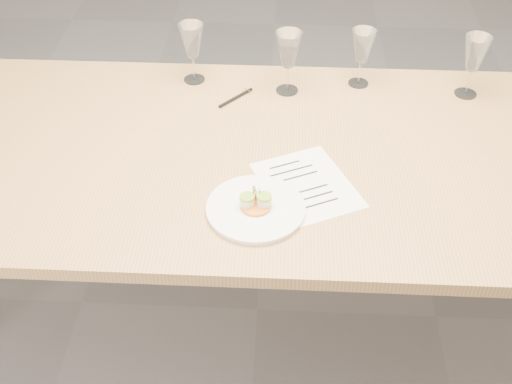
{
  "coord_description": "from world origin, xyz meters",
  "views": [
    {
      "loc": [
        0.07,
        -1.52,
        1.92
      ],
      "look_at": [
        0.01,
        -0.24,
        0.8
      ],
      "focal_mm": 45.0,
      "sensor_mm": 36.0,
      "label": 1
    }
  ],
  "objects_px": {
    "dining_table": "(257,168)",
    "dinner_plate": "(256,208)",
    "ballpoint_pen": "(236,98)",
    "wine_glass_2": "(363,47)",
    "recipe_sheet": "(307,185)",
    "wine_glass_1": "(288,51)",
    "wine_glass_0": "(192,42)",
    "wine_glass_3": "(475,55)"
  },
  "relations": [
    {
      "from": "wine_glass_2",
      "to": "recipe_sheet",
      "type": "bearing_deg",
      "value": -108.3
    },
    {
      "from": "wine_glass_0",
      "to": "dinner_plate",
      "type": "bearing_deg",
      "value": -69.42
    },
    {
      "from": "dinner_plate",
      "to": "ballpoint_pen",
      "type": "distance_m",
      "value": 0.55
    },
    {
      "from": "ballpoint_pen",
      "to": "wine_glass_1",
      "type": "xyz_separation_m",
      "value": [
        0.17,
        0.06,
        0.14
      ]
    },
    {
      "from": "dinner_plate",
      "to": "wine_glass_1",
      "type": "distance_m",
      "value": 0.62
    },
    {
      "from": "dinner_plate",
      "to": "recipe_sheet",
      "type": "height_order",
      "value": "dinner_plate"
    },
    {
      "from": "dinner_plate",
      "to": "wine_glass_2",
      "type": "bearing_deg",
      "value": 64.25
    },
    {
      "from": "wine_glass_2",
      "to": "dinner_plate",
      "type": "bearing_deg",
      "value": -115.75
    },
    {
      "from": "recipe_sheet",
      "to": "wine_glass_2",
      "type": "bearing_deg",
      "value": 46.19
    },
    {
      "from": "dining_table",
      "to": "wine_glass_1",
      "type": "bearing_deg",
      "value": 76.11
    },
    {
      "from": "dining_table",
      "to": "ballpoint_pen",
      "type": "distance_m",
      "value": 0.3
    },
    {
      "from": "dining_table",
      "to": "ballpoint_pen",
      "type": "xyz_separation_m",
      "value": [
        -0.09,
        0.28,
        0.07
      ]
    },
    {
      "from": "wine_glass_0",
      "to": "wine_glass_1",
      "type": "distance_m",
      "value": 0.33
    },
    {
      "from": "dinner_plate",
      "to": "recipe_sheet",
      "type": "relative_size",
      "value": 0.73
    },
    {
      "from": "wine_glass_2",
      "to": "wine_glass_0",
      "type": "bearing_deg",
      "value": -179.56
    },
    {
      "from": "wine_glass_1",
      "to": "dinner_plate",
      "type": "bearing_deg",
      "value": -97.08
    },
    {
      "from": "recipe_sheet",
      "to": "wine_glass_0",
      "type": "xyz_separation_m",
      "value": [
        -0.38,
        0.54,
        0.14
      ]
    },
    {
      "from": "wine_glass_1",
      "to": "wine_glass_2",
      "type": "relative_size",
      "value": 1.08
    },
    {
      "from": "wine_glass_1",
      "to": "wine_glass_2",
      "type": "distance_m",
      "value": 0.25
    },
    {
      "from": "dinner_plate",
      "to": "ballpoint_pen",
      "type": "relative_size",
      "value": 2.22
    },
    {
      "from": "dining_table",
      "to": "recipe_sheet",
      "type": "bearing_deg",
      "value": -45.98
    },
    {
      "from": "recipe_sheet",
      "to": "wine_glass_1",
      "type": "bearing_deg",
      "value": 71.83
    },
    {
      "from": "dinner_plate",
      "to": "ballpoint_pen",
      "type": "bearing_deg",
      "value": 99.85
    },
    {
      "from": "dinner_plate",
      "to": "wine_glass_0",
      "type": "bearing_deg",
      "value": 110.58
    },
    {
      "from": "ballpoint_pen",
      "to": "wine_glass_2",
      "type": "relative_size",
      "value": 0.6
    },
    {
      "from": "dinner_plate",
      "to": "wine_glass_1",
      "type": "relative_size",
      "value": 1.24
    },
    {
      "from": "recipe_sheet",
      "to": "wine_glass_3",
      "type": "height_order",
      "value": "wine_glass_3"
    },
    {
      "from": "dining_table",
      "to": "dinner_plate",
      "type": "distance_m",
      "value": 0.28
    },
    {
      "from": "wine_glass_0",
      "to": "dining_table",
      "type": "bearing_deg",
      "value": -58.71
    },
    {
      "from": "recipe_sheet",
      "to": "wine_glass_1",
      "type": "distance_m",
      "value": 0.52
    },
    {
      "from": "dining_table",
      "to": "dinner_plate",
      "type": "xyz_separation_m",
      "value": [
        0.01,
        -0.27,
        0.08
      ]
    },
    {
      "from": "dining_table",
      "to": "wine_glass_3",
      "type": "distance_m",
      "value": 0.79
    },
    {
      "from": "dining_table",
      "to": "wine_glass_2",
      "type": "height_order",
      "value": "wine_glass_2"
    },
    {
      "from": "dining_table",
      "to": "wine_glass_3",
      "type": "bearing_deg",
      "value": 26.98
    },
    {
      "from": "wine_glass_0",
      "to": "recipe_sheet",
      "type": "bearing_deg",
      "value": -54.71
    },
    {
      "from": "wine_glass_1",
      "to": "wine_glass_3",
      "type": "distance_m",
      "value": 0.6
    },
    {
      "from": "ballpoint_pen",
      "to": "wine_glass_3",
      "type": "bearing_deg",
      "value": -43.71
    },
    {
      "from": "ballpoint_pen",
      "to": "wine_glass_0",
      "type": "relative_size",
      "value": 0.58
    },
    {
      "from": "wine_glass_0",
      "to": "wine_glass_1",
      "type": "xyz_separation_m",
      "value": [
        0.32,
        -0.05,
        0.0
      ]
    },
    {
      "from": "dinner_plate",
      "to": "wine_glass_0",
      "type": "relative_size",
      "value": 1.28
    },
    {
      "from": "wine_glass_1",
      "to": "wine_glass_3",
      "type": "relative_size",
      "value": 1.02
    },
    {
      "from": "dinner_plate",
      "to": "wine_glass_2",
      "type": "xyz_separation_m",
      "value": [
        0.32,
        0.66,
        0.13
      ]
    }
  ]
}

